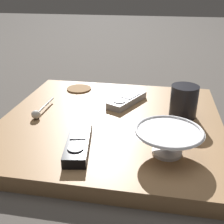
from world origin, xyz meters
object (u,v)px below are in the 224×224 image
(teaspoon, at_px, (38,113))
(drink_coaster, at_px, (79,89))
(coffee_mug, at_px, (184,101))
(tv_remote_near, at_px, (127,100))
(tv_remote_far, at_px, (79,141))
(cereal_bowl, at_px, (168,140))

(teaspoon, relative_size, drink_coaster, 1.60)
(coffee_mug, distance_m, tv_remote_near, 0.18)
(coffee_mug, xyz_separation_m, tv_remote_far, (0.25, 0.21, -0.03))
(cereal_bowl, height_order, tv_remote_near, cereal_bowl)
(coffee_mug, xyz_separation_m, tv_remote_near, (0.17, -0.06, -0.03))
(teaspoon, relative_size, tv_remote_near, 0.85)
(cereal_bowl, bearing_deg, drink_coaster, -49.23)
(tv_remote_far, bearing_deg, tv_remote_near, -106.12)
(tv_remote_near, relative_size, drink_coaster, 1.88)
(coffee_mug, bearing_deg, drink_coaster, -23.83)
(cereal_bowl, xyz_separation_m, tv_remote_near, (0.13, -0.27, -0.02))
(teaspoon, xyz_separation_m, tv_remote_near, (-0.24, -0.14, -0.00))
(cereal_bowl, distance_m, coffee_mug, 0.21)
(cereal_bowl, relative_size, drink_coaster, 1.78)
(teaspoon, distance_m, tv_remote_near, 0.28)
(teaspoon, height_order, tv_remote_far, tv_remote_far)
(cereal_bowl, xyz_separation_m, teaspoon, (0.36, -0.13, -0.02))
(tv_remote_far, xyz_separation_m, drink_coaster, (0.11, -0.37, -0.01))
(tv_remote_near, bearing_deg, teaspoon, 30.82)
(cereal_bowl, relative_size, teaspoon, 1.12)
(cereal_bowl, bearing_deg, coffee_mug, -101.87)
(cereal_bowl, relative_size, tv_remote_near, 0.95)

